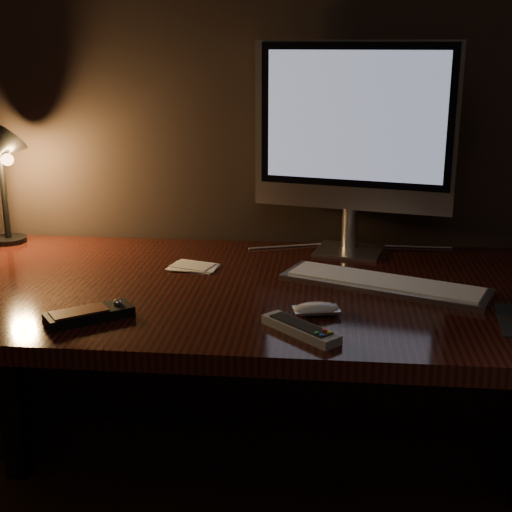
# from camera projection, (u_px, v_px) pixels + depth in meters

# --- Properties ---
(desk) EXTENTS (1.60, 0.75, 0.75)m
(desk) POSITION_uv_depth(u_px,v_px,m) (254.00, 327.00, 1.70)
(desk) COLOR black
(desk) RESTS_ON ground
(monitor) EXTENTS (0.50, 0.18, 0.53)m
(monitor) POSITION_uv_depth(u_px,v_px,m) (354.00, 131.00, 1.76)
(monitor) COLOR silver
(monitor) RESTS_ON desk
(keyboard) EXTENTS (0.47, 0.29, 0.02)m
(keyboard) POSITION_uv_depth(u_px,v_px,m) (384.00, 284.00, 1.58)
(keyboard) COLOR silver
(keyboard) RESTS_ON desk
(mouse) EXTENTS (0.10, 0.07, 0.02)m
(mouse) POSITION_uv_depth(u_px,v_px,m) (316.00, 310.00, 1.42)
(mouse) COLOR white
(mouse) RESTS_ON desk
(media_remote) EXTENTS (0.17, 0.15, 0.03)m
(media_remote) POSITION_uv_depth(u_px,v_px,m) (89.00, 314.00, 1.40)
(media_remote) COLOR black
(media_remote) RESTS_ON desk
(tv_remote) EXTENTS (0.16, 0.15, 0.02)m
(tv_remote) POSITION_uv_depth(u_px,v_px,m) (300.00, 329.00, 1.33)
(tv_remote) COLOR #97999C
(tv_remote) RESTS_ON desk
(papers) EXTENTS (0.13, 0.10, 0.01)m
(papers) POSITION_uv_depth(u_px,v_px,m) (193.00, 267.00, 1.72)
(papers) COLOR white
(papers) RESTS_ON desk
(desk_lamp) EXTENTS (0.16, 0.17, 0.32)m
(desk_lamp) POSITION_uv_depth(u_px,v_px,m) (4.00, 165.00, 1.85)
(desk_lamp) COLOR black
(desk_lamp) RESTS_ON desk
(cable) EXTENTS (0.53, 0.07, 0.00)m
(cable) POSITION_uv_depth(u_px,v_px,m) (351.00, 247.00, 1.89)
(cable) COLOR white
(cable) RESTS_ON desk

